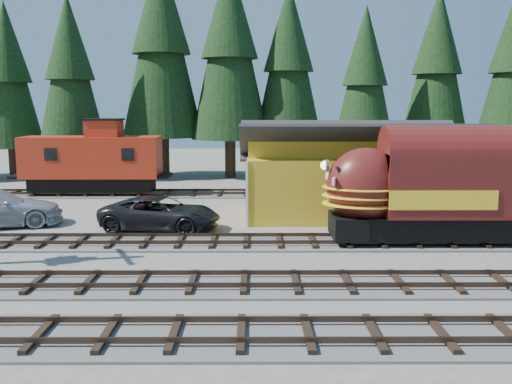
{
  "coord_description": "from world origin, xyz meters",
  "views": [
    {
      "loc": [
        -5.66,
        -21.06,
        6.23
      ],
      "look_at": [
        -5.55,
        4.0,
        2.36
      ],
      "focal_mm": 40.0,
      "sensor_mm": 36.0,
      "label": 1
    }
  ],
  "objects_px": {
    "depot": "(355,164)",
    "caboose": "(93,160)",
    "locomotive": "(481,192)",
    "pickup_truck_a": "(161,213)"
  },
  "relations": [
    {
      "from": "depot",
      "to": "locomotive",
      "type": "bearing_deg",
      "value": -55.21
    },
    {
      "from": "depot",
      "to": "locomotive",
      "type": "height_order",
      "value": "depot"
    },
    {
      "from": "depot",
      "to": "pickup_truck_a",
      "type": "bearing_deg",
      "value": -161.09
    },
    {
      "from": "locomotive",
      "to": "caboose",
      "type": "height_order",
      "value": "caboose"
    },
    {
      "from": "caboose",
      "to": "locomotive",
      "type": "bearing_deg",
      "value": -33.38
    },
    {
      "from": "locomotive",
      "to": "pickup_truck_a",
      "type": "distance_m",
      "value": 15.21
    },
    {
      "from": "depot",
      "to": "caboose",
      "type": "relative_size",
      "value": 1.38
    },
    {
      "from": "depot",
      "to": "caboose",
      "type": "bearing_deg",
      "value": 155.86
    },
    {
      "from": "locomotive",
      "to": "pickup_truck_a",
      "type": "xyz_separation_m",
      "value": [
        -14.84,
        2.97,
        -1.54
      ]
    },
    {
      "from": "locomotive",
      "to": "pickup_truck_a",
      "type": "relative_size",
      "value": 2.47
    }
  ]
}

